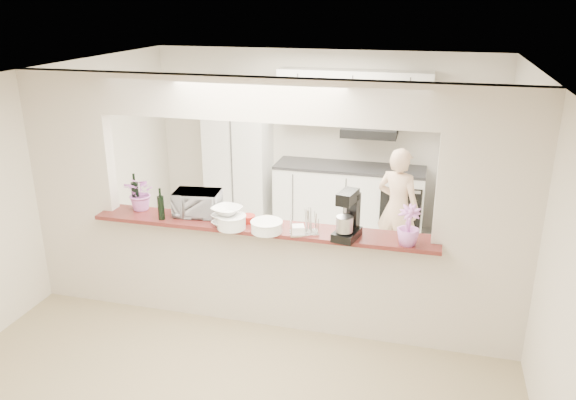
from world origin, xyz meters
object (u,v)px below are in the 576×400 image
(toaster_oven, at_px, (197,203))
(person, at_px, (397,209))
(stand_mixer, at_px, (348,217))
(refrigerator, at_px, (468,182))

(toaster_oven, relative_size, person, 0.30)
(stand_mixer, bearing_deg, toaster_oven, 173.21)
(toaster_oven, height_order, person, person)
(toaster_oven, height_order, stand_mixer, stand_mixer)
(toaster_oven, bearing_deg, person, 32.98)
(stand_mixer, xyz_separation_m, person, (0.35, 1.79, -0.54))
(refrigerator, height_order, toaster_oven, refrigerator)
(person, bearing_deg, stand_mixer, 102.63)
(refrigerator, xyz_separation_m, toaster_oven, (-2.75, -2.60, 0.37))
(toaster_oven, bearing_deg, stand_mixer, -13.99)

